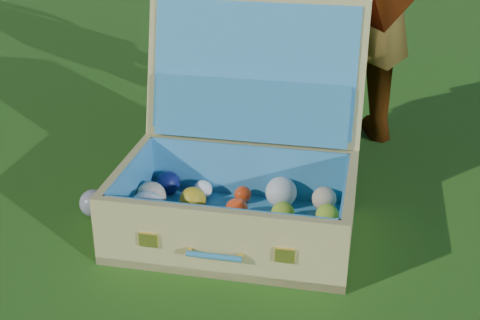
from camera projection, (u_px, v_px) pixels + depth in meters
name	position (u px, v px, depth m)	size (l,w,h in m)	color
ground	(232.00, 236.00, 1.82)	(60.00, 60.00, 0.00)	#215114
stray_ball	(93.00, 203.00, 1.91)	(0.08, 0.08, 0.08)	#456FB3
suitcase	(240.00, 166.00, 1.83)	(0.64, 0.60, 0.59)	tan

